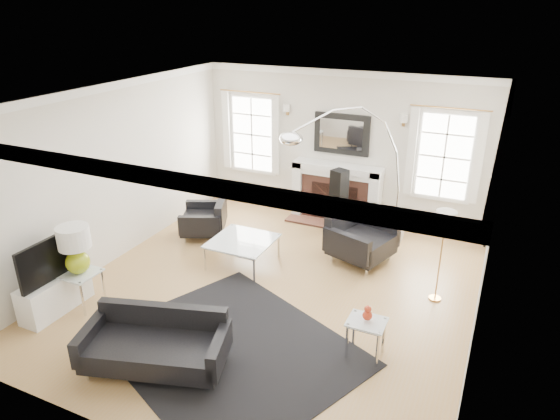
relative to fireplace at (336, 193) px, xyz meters
The scene contains 25 objects.
floor 2.84m from the fireplace, 90.00° to the right, with size 6.00×6.00×0.00m, color #AC8048.
back_wall 0.88m from the fireplace, 90.00° to the left, with size 5.50×0.04×2.80m, color beige.
front_wall 5.85m from the fireplace, 90.00° to the right, with size 5.50×0.04×2.80m, color beige.
left_wall 4.01m from the fireplace, 134.58° to the right, with size 0.04×6.00×2.80m, color beige.
right_wall 4.01m from the fireplace, 45.42° to the right, with size 0.04×6.00×2.80m, color beige.
ceiling 3.59m from the fireplace, 90.00° to the right, with size 5.50×6.00×0.02m, color white.
crown_molding 3.55m from the fireplace, 90.00° to the right, with size 5.50×6.00×0.12m, color white.
fireplace is the anchor object (origin of this frame).
mantel_mirror 1.12m from the fireplace, 90.00° to the left, with size 1.05×0.07×0.75m.
window_left 2.07m from the fireplace, behind, with size 1.24×0.15×1.62m.
window_right 2.07m from the fireplace, ahead, with size 1.24×0.15×1.62m.
gallery_wall 3.26m from the fireplace, 28.83° to the right, with size 0.04×1.73×1.29m.
tv_unit 5.12m from the fireplace, 118.55° to the right, with size 0.35×1.00×1.09m.
area_rug 4.27m from the fireplace, 88.24° to the right, with size 2.86×2.38×0.01m, color black.
sofa 4.85m from the fireplace, 95.94° to the right, with size 1.78×1.18×0.54m.
armchair_left 2.49m from the fireplace, 138.49° to the right, with size 1.00×1.05×0.56m.
armchair_right 1.62m from the fireplace, 58.08° to the right, with size 1.11×1.18×0.65m.
coffee_table 2.42m from the fireplace, 108.68° to the right, with size 0.95×0.95×0.42m.
side_table_left 4.79m from the fireplace, 117.38° to the right, with size 0.47×0.47×0.51m.
nesting_table 4.01m from the fireplace, 66.05° to the right, with size 0.44×0.37×0.49m.
gourd_lamp 4.80m from the fireplace, 117.38° to the right, with size 0.43×0.43×0.68m.
orange_vase 4.00m from the fireplace, 66.05° to the right, with size 0.12×0.12×0.19m.
arc_floor_lamp 1.42m from the fireplace, 63.95° to the right, with size 1.77×1.63×2.50m.
stick_floor_lamp 3.08m from the fireplace, 43.11° to the right, with size 0.27×0.27×1.36m.
speaker_tower 0.65m from the fireplace, 67.81° to the right, with size 0.24×0.24×1.22m, color black.
Camera 1 is at (2.73, -5.67, 3.91)m, focal length 32.00 mm.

